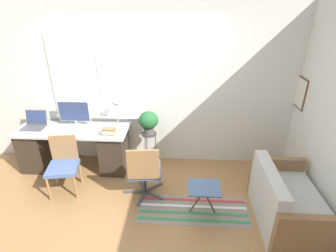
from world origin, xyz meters
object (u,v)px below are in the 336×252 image
Objects in this scene: monitor at (74,113)px; mouse at (86,133)px; desk_chair_wooden at (63,163)px; book_stack at (110,132)px; office_chair_swivel at (144,170)px; folding_stool at (204,189)px; couch_loveseat at (286,204)px; potted_plant at (148,121)px; desk_lamp at (117,105)px; laptop at (35,124)px; keyboard at (69,133)px; plant_stand at (149,138)px.

monitor is 7.10× the size of mouse.
mouse is 0.09× the size of desk_chair_wooden.
desk_chair_wooden is at bearing -117.37° from mouse.
office_chair_swivel reaches higher than book_stack.
monitor reaches higher than desk_chair_wooden.
folding_stool is (0.84, -0.29, -0.06)m from office_chair_swivel.
mouse is 0.40m from book_stack.
potted_plant is at bearing 58.77° from couch_loveseat.
couch_loveseat is at bearing 162.20° from office_chair_swivel.
book_stack is at bearing -103.64° from desk_lamp.
mouse is 1.18m from office_chair_swivel.
keyboard is at bearing -18.09° from laptop.
keyboard is 0.91× the size of potted_plant.
office_chair_swivel is (1.94, -0.75, -0.33)m from laptop.
office_chair_swivel is at bearing -14.84° from desk_chair_wooden.
book_stack is 0.55× the size of potted_plant.
desk_lamp is at bearing 20.82° from keyboard.
laptop is 1.92m from potted_plant.
keyboard is 0.41× the size of desk_chair_wooden.
office_chair_swivel is at bearing -88.44° from plant_stand.
desk_lamp is at bearing -62.65° from office_chair_swivel.
plant_stand is (0.51, -0.04, -0.55)m from desk_lamp.
office_chair_swivel is (1.27, -0.86, -0.51)m from monitor.
potted_plant reaches higher than couch_loveseat.
office_chair_swivel reaches higher than folding_stool.
desk_chair_wooden is (-0.23, -0.44, -0.30)m from mouse.
mouse is at bearing -151.16° from desk_lamp.
monitor is at bearing 83.55° from desk_chair_wooden.
monitor is at bearing 131.35° from mouse.
plant_stand is (-1.91, 1.16, 0.30)m from couch_loveseat.
monitor is at bearing 151.37° from folding_stool.
desk_chair_wooden is 1.23m from office_chair_swivel.
couch_loveseat reaches higher than keyboard.
folding_stool is (-1.05, 0.09, 0.12)m from couch_loveseat.
laptop reaches higher than plant_stand.
laptop is at bearing 167.92° from mouse.
laptop is at bearing 170.07° from book_stack.
laptop is at bearing -177.67° from desk_lamp.
monitor reaches higher than potted_plant.
couch_loveseat is at bearing -17.99° from mouse.
keyboard is 0.87m from desk_lamp.
laptop is 0.40× the size of office_chair_swivel.
monitor reaches higher than mouse.
keyboard is 3.31m from couch_loveseat.
potted_plant is (1.92, 0.02, 0.09)m from laptop.
desk_lamp is at bearing 2.33° from laptop.
office_chair_swivel reaches higher than desk_chair_wooden.
laptop is at bearing 73.43° from couch_loveseat.
office_chair_swivel is 0.89m from folding_stool.
folding_stool is (1.44, -0.81, -0.40)m from book_stack.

